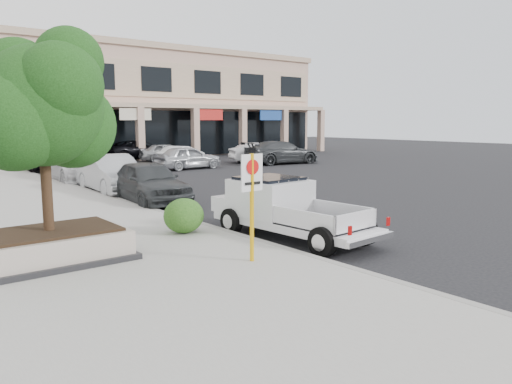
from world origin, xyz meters
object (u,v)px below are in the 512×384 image
Objects in this scene: lot_car_e at (167,152)px; lot_car_b at (182,155)px; lot_car_c at (281,152)px; curb_car_d at (46,160)px; lot_car_d at (140,150)px; no_parking_sign at (252,192)px; pickup_truck at (293,209)px; planter at (50,246)px; curb_car_a at (149,182)px; curb_car_b at (112,174)px; lot_car_f at (259,153)px; lot_car_a at (188,157)px; planter_tree at (46,107)px; curb_car_c at (74,165)px.

lot_car_b is at bearing -173.92° from lot_car_e.
curb_car_d is at bearing 78.97° from lot_car_c.
no_parking_sign is at bearing 156.89° from lot_car_d.
pickup_truck reaches higher than lot_car_b.
lot_car_b reaches higher than planter.
curb_car_a reaches higher than curb_car_d.
lot_car_d is (-0.42, 5.79, 0.12)m from lot_car_b.
lot_car_c reaches higher than curb_car_b.
pickup_truck is at bearing 161.09° from lot_car_f.
no_parking_sign is 0.46× the size of curb_car_b.
lot_car_c is 1.98m from lot_car_f.
lot_car_a is 6.49m from lot_car_e.
no_parking_sign is 0.57× the size of lot_car_b.
pickup_truck is 26.41m from lot_car_e.
lot_car_a is at bearing 51.52° from planter_tree.
planter_tree reaches higher than curb_car_d.
no_parking_sign is 30.95m from lot_car_d.
curb_car_c is 15.05m from lot_car_f.
lot_car_f is at bearing 41.62° from planter_tree.
lot_car_a is at bearing -21.59° from curb_car_d.
curb_car_c is 14.08m from lot_car_d.
curb_car_a is at bearing 163.92° from lot_car_e.
planter is 21.84m from lot_car_a.
lot_car_a is at bearing 62.67° from no_parking_sign.
lot_car_a is at bearing 51.50° from planter.
curb_car_a is 1.07× the size of lot_car_f.
lot_car_f reaches higher than planter.
curb_car_b is at bearing -85.47° from curb_car_d.
lot_car_b is at bearing 50.57° from curb_car_b.
pickup_truck is at bearing 29.24° from no_parking_sign.
no_parking_sign is 12.90m from curb_car_b.
curb_car_c is 1.14× the size of curb_car_d.
curb_car_d is (0.27, 5.98, -0.13)m from curb_car_c.
lot_car_d is (8.64, 4.93, 0.09)m from curb_car_d.
lot_car_a is at bearing 177.80° from lot_car_e.
lot_car_c is at bearing 25.29° from curb_car_b.
pickup_truck is 1.26× the size of lot_car_b.
curb_car_a reaches higher than lot_car_e.
curb_car_d is (0.43, 11.20, -0.13)m from curb_car_b.
lot_car_a is at bearing 171.85° from lot_car_d.
lot_car_b is 7.19m from lot_car_c.
pickup_truck is at bearing 160.50° from lot_car_d.
planter is 0.72× the size of lot_car_a.
curb_car_c is (0.15, 5.23, 0.00)m from curb_car_b.
planter is at bearing -108.59° from curb_car_c.
lot_car_d is at bearing 70.15° from curb_car_a.
lot_car_f is at bearing 22.24° from lot_car_c.
lot_car_d is (1.00, 9.04, 0.03)m from lot_car_a.
lot_car_c is at bearing 37.86° from planter.
planter is 0.67× the size of curb_car_a.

